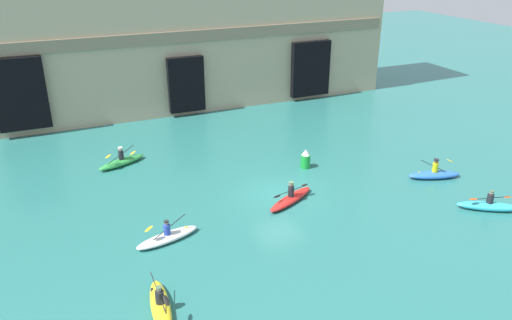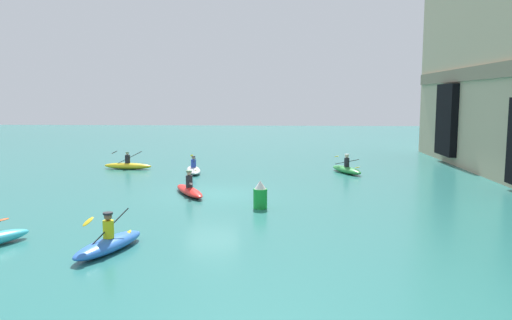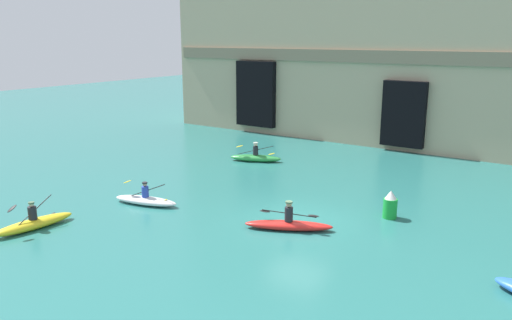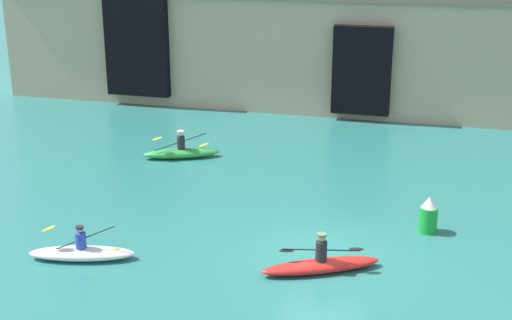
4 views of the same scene
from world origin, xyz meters
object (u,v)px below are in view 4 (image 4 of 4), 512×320
object	(u,v)px
kayak_red	(321,264)
kayak_green	(181,152)
kayak_white	(82,252)
marker_buoy	(428,215)

from	to	relation	value
kayak_red	kayak_green	xyz separation A→B (m)	(-7.40, 8.43, 0.02)
kayak_red	kayak_white	size ratio (longest dim) A/B	1.06
kayak_white	kayak_green	size ratio (longest dim) A/B	1.01
marker_buoy	kayak_red	bearing A→B (deg)	-128.43
kayak_red	kayak_green	world-z (taller)	kayak_green
kayak_white	marker_buoy	distance (m)	10.80
kayak_red	marker_buoy	bearing A→B (deg)	24.06
kayak_white	kayak_green	world-z (taller)	kayak_green
kayak_red	kayak_green	size ratio (longest dim) A/B	1.07
kayak_white	marker_buoy	world-z (taller)	marker_buoy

